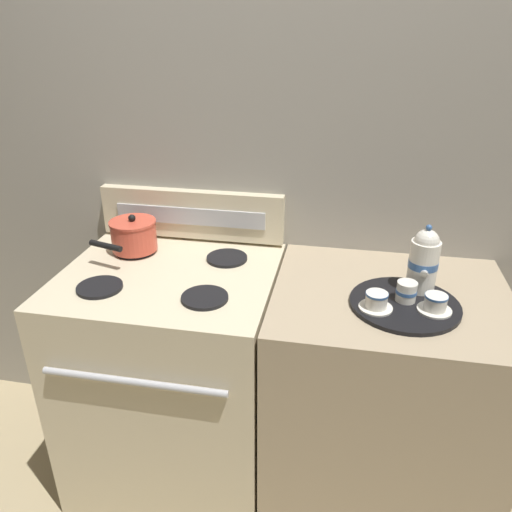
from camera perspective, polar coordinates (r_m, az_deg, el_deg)
The scene contains 11 objects.
ground_plane at distance 2.34m, azimuth 1.95°, elevation -23.74°, with size 6.00×6.00×0.00m, color tan.
wall_back at distance 2.01m, azimuth 4.07°, elevation 5.84°, with size 6.00×0.05×2.20m.
stove at distance 2.09m, azimuth -9.13°, elevation -13.42°, with size 0.78×0.71×0.95m.
control_panel at distance 2.06m, azimuth -7.37°, elevation 4.76°, with size 0.76×0.05×0.20m.
side_counter at distance 2.01m, azimuth 13.76°, elevation -15.94°, with size 0.80×0.68×0.94m.
saucepan at distance 2.00m, azimuth -13.84°, elevation 2.32°, with size 0.20×0.27×0.14m.
serving_tray at distance 1.67m, azimuth 16.62°, elevation -5.31°, with size 0.35×0.35×0.01m.
teapot at distance 1.71m, azimuth 18.62°, elevation -0.49°, with size 0.10×0.15×0.23m.
teacup_left at distance 1.60m, azimuth 13.58°, elevation -5.00°, with size 0.11×0.11×0.06m.
teacup_right at distance 1.64m, azimuth 19.82°, elevation -5.09°, with size 0.11×0.11×0.06m.
creamer_jug at distance 1.67m, azimuth 16.81°, elevation -3.90°, with size 0.07×0.07×0.07m.
Camera 1 is at (0.22, -1.51, 1.77)m, focal length 35.00 mm.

